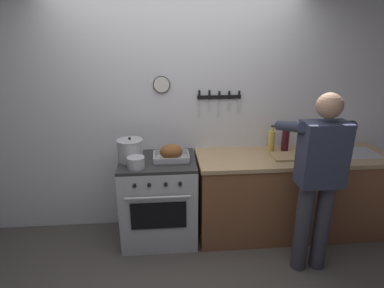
# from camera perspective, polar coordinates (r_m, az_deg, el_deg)

# --- Properties ---
(wall_back) EXTENTS (6.00, 0.13, 2.60)m
(wall_back) POSITION_cam_1_polar(r_m,az_deg,el_deg) (3.44, -2.65, 5.74)
(wall_back) COLOR silver
(wall_back) RESTS_ON ground
(counter_block) EXTENTS (2.03, 0.65, 0.90)m
(counter_block) POSITION_cam_1_polar(r_m,az_deg,el_deg) (3.66, 17.32, -8.40)
(counter_block) COLOR brown
(counter_block) RESTS_ON ground
(stove) EXTENTS (0.76, 0.67, 0.90)m
(stove) POSITION_cam_1_polar(r_m,az_deg,el_deg) (3.41, -5.92, -9.85)
(stove) COLOR #BCBCC1
(stove) RESTS_ON ground
(person_cook) EXTENTS (0.51, 0.63, 1.66)m
(person_cook) POSITION_cam_1_polar(r_m,az_deg,el_deg) (2.97, 21.67, -4.98)
(person_cook) COLOR #383842
(person_cook) RESTS_ON ground
(roasting_pan) EXTENTS (0.35, 0.26, 0.17)m
(roasting_pan) POSITION_cam_1_polar(r_m,az_deg,el_deg) (3.17, -3.74, -1.66)
(roasting_pan) COLOR #B7B7BC
(roasting_pan) RESTS_ON stove
(stock_pot) EXTENTS (0.25, 0.25, 0.25)m
(stock_pot) POSITION_cam_1_polar(r_m,az_deg,el_deg) (3.20, -10.97, -1.09)
(stock_pot) COLOR #B7B7BC
(stock_pot) RESTS_ON stove
(saucepan) EXTENTS (0.16, 0.16, 0.11)m
(saucepan) POSITION_cam_1_polar(r_m,az_deg,el_deg) (3.04, -10.00, -3.27)
(saucepan) COLOR #B7B7BC
(saucepan) RESTS_ON stove
(cutting_board) EXTENTS (0.36, 0.24, 0.02)m
(cutting_board) POSITION_cam_1_polar(r_m,az_deg,el_deg) (3.41, 16.95, -2.13)
(cutting_board) COLOR tan
(cutting_board) RESTS_ON counter_block
(bottle_cooking_oil) EXTENTS (0.07, 0.07, 0.29)m
(bottle_cooking_oil) POSITION_cam_1_polar(r_m,az_deg,el_deg) (3.49, 13.99, 0.58)
(bottle_cooking_oil) COLOR gold
(bottle_cooking_oil) RESTS_ON counter_block
(bottle_dish_soap) EXTENTS (0.07, 0.07, 0.20)m
(bottle_dish_soap) POSITION_cam_1_polar(r_m,az_deg,el_deg) (3.58, 19.14, -0.11)
(bottle_dish_soap) COLOR #338CCC
(bottle_dish_soap) RESTS_ON counter_block
(bottle_wine_red) EXTENTS (0.08, 0.08, 0.30)m
(bottle_wine_red) POSITION_cam_1_polar(r_m,az_deg,el_deg) (3.55, 16.33, 0.80)
(bottle_wine_red) COLOR #47141E
(bottle_wine_red) RESTS_ON counter_block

